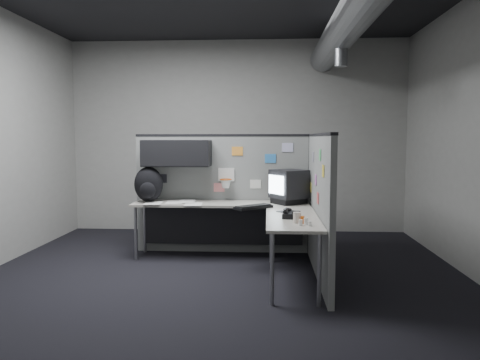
# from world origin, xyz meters

# --- Properties ---
(room) EXTENTS (5.62, 5.62, 3.22)m
(room) POSITION_xyz_m (0.56, 0.00, 2.10)
(room) COLOR black
(room) RESTS_ON ground
(partition_back) EXTENTS (2.44, 0.42, 1.63)m
(partition_back) POSITION_xyz_m (-0.25, 1.23, 1.00)
(partition_back) COLOR slate
(partition_back) RESTS_ON ground
(partition_right) EXTENTS (0.07, 2.23, 1.63)m
(partition_right) POSITION_xyz_m (1.10, 0.22, 0.82)
(partition_right) COLOR slate
(partition_right) RESTS_ON ground
(desk) EXTENTS (2.31, 2.11, 0.73)m
(desk) POSITION_xyz_m (0.15, 0.70, 0.61)
(desk) COLOR #A8A397
(desk) RESTS_ON ground
(monitor) EXTENTS (0.53, 0.53, 0.44)m
(monitor) POSITION_xyz_m (0.79, 0.95, 0.96)
(monitor) COLOR black
(monitor) RESTS_ON desk
(keyboard) EXTENTS (0.48, 0.45, 0.04)m
(keyboard) POSITION_xyz_m (0.34, 0.49, 0.75)
(keyboard) COLOR black
(keyboard) RESTS_ON desk
(mouse) EXTENTS (0.27, 0.26, 0.05)m
(mouse) POSITION_xyz_m (0.75, 0.26, 0.75)
(mouse) COLOR black
(mouse) RESTS_ON desk
(phone) EXTENTS (0.20, 0.22, 0.09)m
(phone) POSITION_xyz_m (0.76, -0.15, 0.77)
(phone) COLOR black
(phone) RESTS_ON desk
(bottles) EXTENTS (0.12, 0.15, 0.08)m
(bottles) POSITION_xyz_m (0.87, -0.54, 0.76)
(bottles) COLOR silver
(bottles) RESTS_ON desk
(cup) EXTENTS (0.09, 0.09, 0.11)m
(cup) POSITION_xyz_m (0.81, -0.44, 0.78)
(cup) COLOR beige
(cup) RESTS_ON desk
(papers) EXTENTS (0.76, 0.52, 0.01)m
(papers) POSITION_xyz_m (-0.66, 0.90, 0.74)
(papers) COLOR white
(papers) RESTS_ON desk
(backpack) EXTENTS (0.43, 0.40, 0.47)m
(backpack) POSITION_xyz_m (-1.06, 0.99, 0.96)
(backpack) COLOR black
(backpack) RESTS_ON desk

